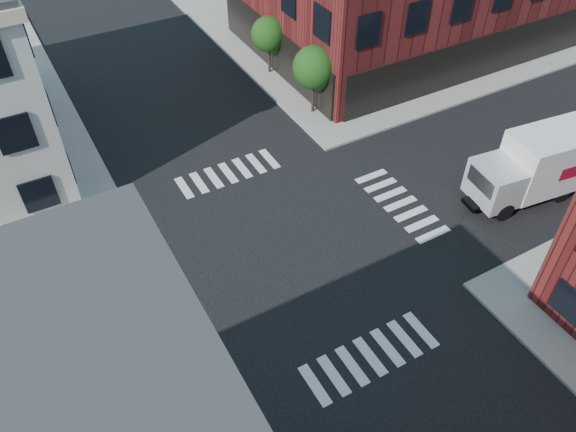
# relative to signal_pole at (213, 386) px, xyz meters

# --- Properties ---
(ground) EXTENTS (120.00, 120.00, 0.00)m
(ground) POSITION_rel_signal_pole_xyz_m (6.72, 6.68, -2.86)
(ground) COLOR black
(ground) RESTS_ON ground
(sidewalk_ne) EXTENTS (30.00, 30.00, 0.15)m
(sidewalk_ne) POSITION_rel_signal_pole_xyz_m (27.72, 27.68, -2.78)
(sidewalk_ne) COLOR gray
(sidewalk_ne) RESTS_ON ground
(tree_near) EXTENTS (2.69, 2.69, 4.49)m
(tree_near) POSITION_rel_signal_pole_xyz_m (14.28, 16.65, 0.30)
(tree_near) COLOR black
(tree_near) RESTS_ON ground
(tree_far) EXTENTS (2.43, 2.43, 4.07)m
(tree_far) POSITION_rel_signal_pole_xyz_m (14.28, 22.65, 0.02)
(tree_far) COLOR black
(tree_far) RESTS_ON ground
(signal_pole) EXTENTS (1.29, 1.24, 4.60)m
(signal_pole) POSITION_rel_signal_pole_xyz_m (0.00, 0.00, 0.00)
(signal_pole) COLOR black
(signal_pole) RESTS_ON ground
(box_truck) EXTENTS (8.67, 3.53, 3.83)m
(box_truck) POSITION_rel_signal_pole_xyz_m (20.98, 3.84, -0.86)
(box_truck) COLOR white
(box_truck) RESTS_ON ground
(traffic_cone) EXTENTS (0.44, 0.44, 0.68)m
(traffic_cone) POSITION_rel_signal_pole_xyz_m (1.02, 0.98, -2.53)
(traffic_cone) COLOR #E04209
(traffic_cone) RESTS_ON ground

